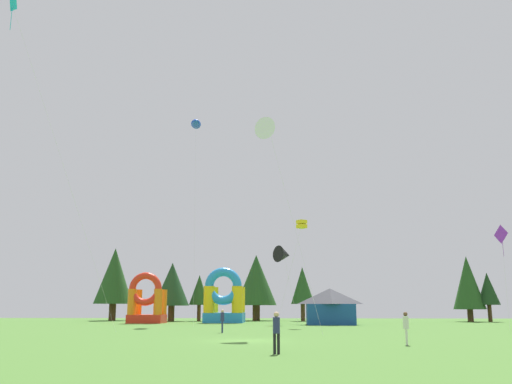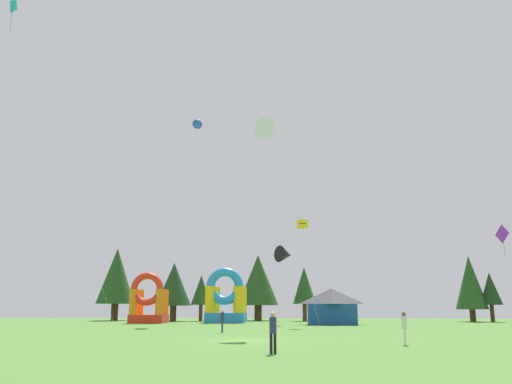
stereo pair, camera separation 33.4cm
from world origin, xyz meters
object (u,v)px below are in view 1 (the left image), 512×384
(kite_yellow_box, at_px, (302,224))
(kite_white_delta, at_px, (269,131))
(person_midfield, at_px, (276,329))
(kite_blue_parafoil, at_px, (196,124))
(kite_purple_diamond, at_px, (503,236))
(inflatable_red_slide, at_px, (224,303))
(person_near_camera, at_px, (406,325))
(festival_tent, at_px, (330,306))
(kite_black_delta, at_px, (284,255))
(inflatable_orange_dome, at_px, (147,304))
(person_left_edge, at_px, (222,319))
(kite_cyan_diamond, at_px, (14,12))

(kite_yellow_box, bearing_deg, kite_white_delta, -100.93)
(person_midfield, bearing_deg, kite_blue_parafoil, 96.02)
(kite_purple_diamond, bearing_deg, kite_white_delta, -157.27)
(person_midfield, bearing_deg, inflatable_red_slide, 90.32)
(kite_purple_diamond, distance_m, kite_blue_parafoil, 36.67)
(person_near_camera, height_order, festival_tent, festival_tent)
(kite_blue_parafoil, xyz_separation_m, festival_tent, (15.64, -1.50, -21.87))
(kite_black_delta, relative_size, kite_yellow_box, 0.83)
(inflatable_orange_dome, height_order, inflatable_red_slide, inflatable_red_slide)
(kite_purple_diamond, xyz_separation_m, person_midfield, (-19.45, -24.45, -7.00))
(kite_blue_parafoil, distance_m, festival_tent, 26.93)
(kite_white_delta, xyz_separation_m, kite_blue_parafoil, (-9.70, 22.68, 8.52))
(kite_blue_parafoil, bearing_deg, kite_black_delta, -6.09)
(inflatable_orange_dome, relative_size, festival_tent, 1.16)
(kite_blue_parafoil, xyz_separation_m, person_left_edge, (5.91, -19.94, -22.79))
(kite_cyan_diamond, relative_size, person_midfield, 13.72)
(person_left_edge, relative_size, inflatable_red_slide, 0.26)
(person_left_edge, height_order, inflatable_red_slide, inflatable_red_slide)
(kite_blue_parafoil, distance_m, person_midfield, 46.07)
(kite_black_delta, bearing_deg, festival_tent, -4.18)
(kite_purple_diamond, height_order, person_left_edge, kite_purple_diamond)
(person_midfield, distance_m, inflatable_red_slide, 44.65)
(kite_purple_diamond, bearing_deg, kite_yellow_box, 161.32)
(kite_white_delta, bearing_deg, inflatable_orange_dome, 121.53)
(kite_white_delta, xyz_separation_m, inflatable_orange_dome, (-15.62, 25.46, -13.08))
(inflatable_orange_dome, bearing_deg, person_near_camera, -57.00)
(inflatable_red_slide, bearing_deg, inflatable_orange_dome, -164.09)
(person_left_edge, relative_size, person_near_camera, 1.02)
(inflatable_orange_dome, bearing_deg, kite_white_delta, -58.47)
(festival_tent, bearing_deg, kite_yellow_box, -114.94)
(kite_yellow_box, bearing_deg, person_left_edge, -119.46)
(kite_black_delta, height_order, person_midfield, kite_black_delta)
(kite_yellow_box, relative_size, festival_tent, 2.04)
(kite_cyan_diamond, relative_size, person_near_camera, 14.19)
(kite_black_delta, height_order, person_near_camera, kite_black_delta)
(kite_cyan_diamond, xyz_separation_m, kite_blue_parafoil, (9.09, 27.21, 0.44))
(inflatable_red_slide, bearing_deg, person_midfield, -80.57)
(person_left_edge, bearing_deg, person_midfield, -170.28)
(kite_yellow_box, height_order, festival_tent, kite_yellow_box)
(kite_cyan_diamond, bearing_deg, person_midfield, -30.38)
(inflatable_red_slide, bearing_deg, kite_black_delta, -41.00)
(kite_black_delta, relative_size, person_near_camera, 5.08)
(person_near_camera, xyz_separation_m, festival_tent, (-1.54, 31.31, 0.94))
(kite_white_delta, xyz_separation_m, person_left_edge, (-3.79, 2.74, -14.27))
(kite_yellow_box, height_order, kite_blue_parafoil, kite_blue_parafoil)
(kite_white_delta, height_order, inflatable_orange_dome, kite_white_delta)
(person_left_edge, bearing_deg, inflatable_orange_dome, 23.57)
(kite_white_delta, relative_size, festival_tent, 3.14)
(kite_purple_diamond, distance_m, person_near_camera, 23.60)
(kite_yellow_box, distance_m, inflatable_orange_dome, 22.88)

